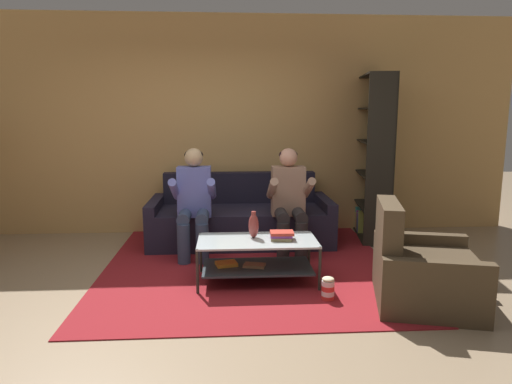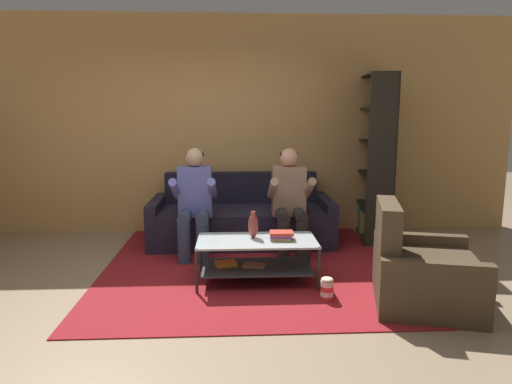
{
  "view_description": "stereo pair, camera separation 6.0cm",
  "coord_description": "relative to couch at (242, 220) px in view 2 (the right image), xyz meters",
  "views": [
    {
      "loc": [
        0.28,
        -3.79,
        1.62
      ],
      "look_at": [
        0.57,
        0.77,
        0.83
      ],
      "focal_mm": 32.0,
      "sensor_mm": 36.0,
      "label": 1
    },
    {
      "loc": [
        0.34,
        -3.79,
        1.62
      ],
      "look_at": [
        0.57,
        0.77,
        0.83
      ],
      "focal_mm": 32.0,
      "sensor_mm": 36.0,
      "label": 2
    }
  ],
  "objects": [
    {
      "name": "vase",
      "position": [
        0.09,
        -1.34,
        0.26
      ],
      "size": [
        0.1,
        0.1,
        0.26
      ],
      "color": "maroon",
      "rests_on": "coffee_table"
    },
    {
      "name": "area_rug",
      "position": [
        0.06,
        -0.83,
        -0.28
      ],
      "size": [
        3.04,
        3.36,
        0.01
      ],
      "color": "maroon",
      "rests_on": "ground"
    },
    {
      "name": "bookshelf",
      "position": [
        1.79,
        0.25,
        0.58
      ],
      "size": [
        0.49,
        1.13,
        2.1
      ],
      "color": "black",
      "rests_on": "ground"
    },
    {
      "name": "ground",
      "position": [
        -0.44,
        -1.85,
        -0.28
      ],
      "size": [
        16.8,
        16.8,
        0.0
      ],
      "primitive_type": "plane",
      "color": "#978063"
    },
    {
      "name": "popcorn_tub",
      "position": [
        0.71,
        -1.9,
        -0.18
      ],
      "size": [
        0.11,
        0.11,
        0.21
      ],
      "color": "red",
      "rests_on": "ground"
    },
    {
      "name": "coffee_table",
      "position": [
        0.1,
        -1.41,
        -0.0
      ],
      "size": [
        1.14,
        0.59,
        0.42
      ],
      "color": "silver",
      "rests_on": "ground"
    },
    {
      "name": "book_stack",
      "position": [
        0.35,
        -1.43,
        0.18
      ],
      "size": [
        0.23,
        0.2,
        0.08
      ],
      "color": "#8E794F",
      "rests_on": "coffee_table"
    },
    {
      "name": "armchair",
      "position": [
        1.49,
        -2.0,
        -0.01
      ],
      "size": [
        1.03,
        1.11,
        0.88
      ],
      "color": "#483826",
      "rests_on": "ground"
    },
    {
      "name": "couch",
      "position": [
        0.0,
        0.0,
        0.0
      ],
      "size": [
        2.25,
        0.96,
        0.85
      ],
      "color": "#201C2D",
      "rests_on": "ground"
    },
    {
      "name": "person_seated_right",
      "position": [
        0.54,
        -0.56,
        0.38
      ],
      "size": [
        0.5,
        0.58,
        1.22
      ],
      "color": "#282425",
      "rests_on": "ground"
    },
    {
      "name": "back_partition",
      "position": [
        -0.44,
        0.61,
        1.17
      ],
      "size": [
        8.4,
        0.12,
        2.9
      ],
      "primitive_type": "cube",
      "color": "tan",
      "rests_on": "ground"
    },
    {
      "name": "person_seated_left",
      "position": [
        -0.54,
        -0.56,
        0.39
      ],
      "size": [
        0.5,
        0.58,
        1.23
      ],
      "color": "#34425D",
      "rests_on": "ground"
    }
  ]
}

